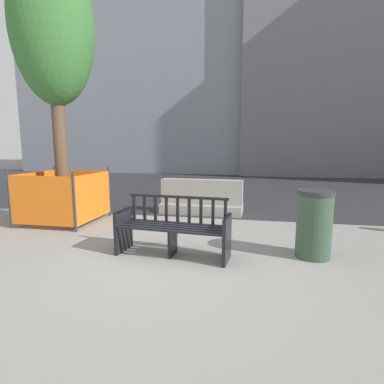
{
  "coord_description": "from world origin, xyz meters",
  "views": [
    {
      "loc": [
        1.26,
        -3.97,
        1.62
      ],
      "look_at": [
        0.13,
        1.72,
        0.75
      ],
      "focal_mm": 28.0,
      "sensor_mm": 36.0,
      "label": 1
    }
  ],
  "objects_px": {
    "trash_bin": "(314,224)",
    "street_bench": "(173,230)",
    "jersey_barrier_centre": "(201,200)",
    "construction_fence": "(64,195)",
    "street_tree": "(53,28)"
  },
  "relations": [
    {
      "from": "street_tree",
      "to": "trash_bin",
      "type": "relative_size",
      "value": 5.63
    },
    {
      "from": "construction_fence",
      "to": "trash_bin",
      "type": "xyz_separation_m",
      "value": [
        4.93,
        -1.23,
        -0.08
      ]
    },
    {
      "from": "street_bench",
      "to": "jersey_barrier_centre",
      "type": "xyz_separation_m",
      "value": [
        -0.06,
        2.95,
        -0.06
      ]
    },
    {
      "from": "construction_fence",
      "to": "street_tree",
      "type": "bearing_deg",
      "value": 0.0
    },
    {
      "from": "street_bench",
      "to": "jersey_barrier_centre",
      "type": "distance_m",
      "value": 2.95
    },
    {
      "from": "street_tree",
      "to": "construction_fence",
      "type": "relative_size",
      "value": 3.83
    },
    {
      "from": "trash_bin",
      "to": "street_bench",
      "type": "bearing_deg",
      "value": -170.98
    },
    {
      "from": "street_tree",
      "to": "street_bench",
      "type": "bearing_deg",
      "value": -28.38
    },
    {
      "from": "construction_fence",
      "to": "trash_bin",
      "type": "distance_m",
      "value": 5.08
    },
    {
      "from": "street_bench",
      "to": "jersey_barrier_centre",
      "type": "height_order",
      "value": "street_bench"
    },
    {
      "from": "construction_fence",
      "to": "jersey_barrier_centre",
      "type": "bearing_deg",
      "value": 26.37
    },
    {
      "from": "trash_bin",
      "to": "construction_fence",
      "type": "bearing_deg",
      "value": 166.03
    },
    {
      "from": "street_bench",
      "to": "trash_bin",
      "type": "height_order",
      "value": "trash_bin"
    },
    {
      "from": "street_bench",
      "to": "construction_fence",
      "type": "distance_m",
      "value": 3.27
    },
    {
      "from": "trash_bin",
      "to": "jersey_barrier_centre",
      "type": "bearing_deg",
      "value": 128.82
    }
  ]
}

